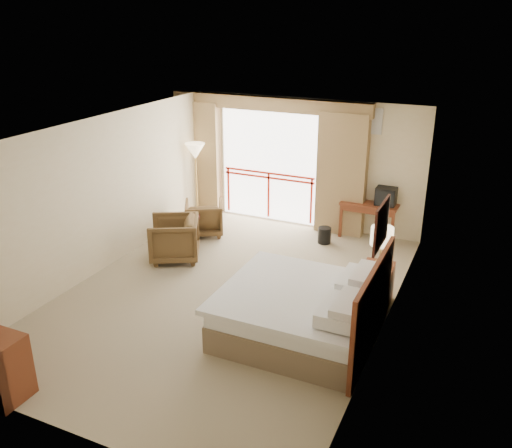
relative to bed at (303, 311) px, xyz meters
The scene contains 28 objects.
floor 1.66m from the bed, 158.15° to the left, with size 7.00×7.00×0.00m, color gray.
ceiling 2.83m from the bed, 158.15° to the left, with size 7.00×7.00×0.00m, color white.
wall_back 4.47m from the bed, 110.05° to the left, with size 5.00×5.00×0.00m, color beige.
wall_front 3.41m from the bed, 117.29° to the right, with size 5.00×5.00×0.00m, color beige.
wall_left 4.16m from the bed, behind, with size 7.00×7.00×0.00m, color beige.
wall_right 1.52m from the bed, 30.87° to the left, with size 7.00×7.00×0.00m, color beige.
balcony_door 4.75m from the bed, 119.37° to the left, with size 2.40×2.40×0.00m, color white.
balcony_railing 4.68m from the bed, 119.49° to the left, with size 2.09×0.03×1.02m.
curtain_left 5.65m from the bed, 134.97° to the left, with size 1.00×0.26×2.50m, color olive.
curtain_right 4.10m from the bed, 99.29° to the left, with size 1.00×0.26×2.50m, color olive.
valance 5.08m from the bed, 119.98° to the left, with size 4.40×0.22×0.28m, color olive.
hvac_vent 4.53m from the bed, 92.76° to the left, with size 0.50×0.04×0.50m, color silver.
bed is the anchor object (origin of this frame).
headboard 1.00m from the bed, ahead, with size 0.06×2.10×1.30m, color #5B2617.
framed_art 1.77m from the bed, ahead, with size 0.04×0.72×0.60m.
nightstand 1.52m from the bed, 60.69° to the left, with size 0.46×0.54×0.65m, color #5B2617.
table_lamp 1.73m from the bed, 61.58° to the left, with size 0.34×0.34×0.61m.
phone 1.40m from the bed, 59.43° to the left, with size 0.20×0.15×0.09m, color black.
desk 4.01m from the bed, 90.37° to the left, with size 1.14×0.55×0.74m.
tv 4.00m from the bed, 86.03° to the left, with size 0.39×0.31×0.36m.
coffee_maker 4.01m from the bed, 95.43° to the left, with size 0.13×0.13×0.28m, color black.
cup 3.94m from the bed, 93.31° to the left, with size 0.07×0.07×0.10m, color white.
wastebasket 3.37m from the bed, 102.75° to the left, with size 0.26×0.26×0.32m, color black.
armchair_far 4.17m from the bed, 139.38° to the left, with size 0.75×0.77×0.70m, color #4C341A.
armchair_near 3.38m from the bed, 155.25° to the left, with size 0.86×0.89×0.81m, color #4C341A.
side_table 3.86m from the bed, 146.30° to the left, with size 0.52×0.52×0.56m.
book 3.87m from the bed, 146.30° to the left, with size 0.17×0.22×0.02m, color white.
floor_lamp 5.25m from the bed, 137.26° to the left, with size 0.43×0.43×1.68m.
Camera 1 is at (3.66, -6.92, 4.33)m, focal length 38.00 mm.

